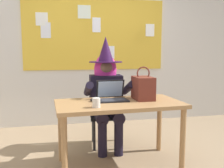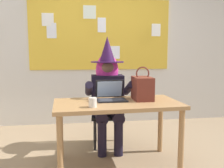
{
  "view_description": "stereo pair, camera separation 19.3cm",
  "coord_description": "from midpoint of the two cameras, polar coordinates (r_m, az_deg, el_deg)",
  "views": [
    {
      "loc": [
        -0.64,
        -2.61,
        1.28
      ],
      "look_at": [
        -0.01,
        0.34,
        0.88
      ],
      "focal_mm": 40.65,
      "sensor_mm": 36.0,
      "label": 1
    },
    {
      "loc": [
        -0.45,
        -2.64,
        1.28
      ],
      "look_at": [
        -0.01,
        0.34,
        0.88
      ],
      "focal_mm": 40.65,
      "sensor_mm": 36.0,
      "label": 2
    }
  ],
  "objects": [
    {
      "name": "handbag",
      "position": [
        2.9,
        5.11,
        -0.86
      ],
      "size": [
        0.2,
        0.3,
        0.38
      ],
      "rotation": [
        0.0,
        0.0,
        -0.01
      ],
      "color": "maroon",
      "rests_on": "desk_main"
    },
    {
      "name": "computer_mouse",
      "position": [
        2.81,
        -6.27,
        -3.58
      ],
      "size": [
        0.08,
        0.11,
        0.03
      ],
      "primitive_type": "ellipsoid",
      "rotation": [
        0.0,
        0.0,
        -0.23
      ],
      "color": "black",
      "rests_on": "desk_main"
    },
    {
      "name": "desk_main",
      "position": [
        2.78,
        -0.37,
        -5.99
      ],
      "size": [
        1.39,
        0.76,
        0.72
      ],
      "rotation": [
        0.0,
        0.0,
        0.05
      ],
      "color": "#A37547",
      "rests_on": "ground"
    },
    {
      "name": "chair_at_desk",
      "position": [
        3.48,
        -3.05,
        -5.51
      ],
      "size": [
        0.46,
        0.46,
        0.88
      ],
      "rotation": [
        0.0,
        0.0,
        -1.67
      ],
      "color": "black",
      "rests_on": "ground"
    },
    {
      "name": "wall_back_bulletin",
      "position": [
        4.45,
        -5.03,
        8.08
      ],
      "size": [
        6.06,
        1.96,
        2.61
      ],
      "color": "silver",
      "rests_on": "ground"
    },
    {
      "name": "ground_plane",
      "position": [
        2.97,
        -0.31,
        -17.94
      ],
      "size": [
        24.0,
        24.0,
        0.0
      ],
      "primitive_type": "plane",
      "color": "#937A5B"
    },
    {
      "name": "coffee_mug",
      "position": [
        2.5,
        -5.77,
        -4.21
      ],
      "size": [
        0.08,
        0.08,
        0.09
      ],
      "primitive_type": "cylinder",
      "color": "silver",
      "rests_on": "desk_main"
    },
    {
      "name": "person_costumed",
      "position": [
        3.31,
        -2.93,
        -1.02
      ],
      "size": [
        0.61,
        0.69,
        1.46
      ],
      "rotation": [
        0.0,
        0.0,
        -1.61
      ],
      "color": "black",
      "rests_on": "ground"
    },
    {
      "name": "laptop",
      "position": [
        2.86,
        -1.95,
        -2.65
      ],
      "size": [
        0.34,
        0.29,
        0.22
      ],
      "rotation": [
        0.0,
        0.0,
        0.04
      ],
      "color": "black",
      "rests_on": "desk_main"
    }
  ]
}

